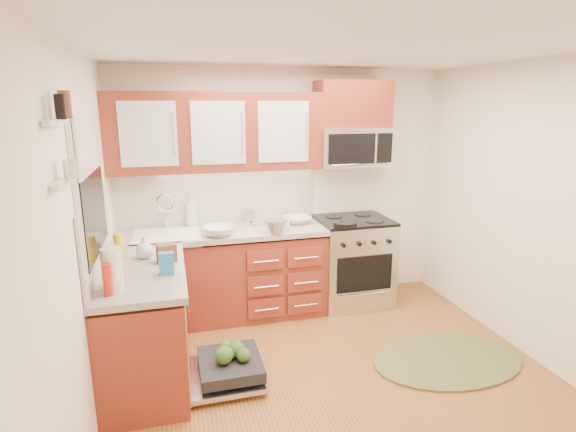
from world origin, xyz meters
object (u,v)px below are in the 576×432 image
object	(u,v)px
cup	(283,226)
paper_towel_roll	(112,269)
cutting_board	(266,223)
bowl_b	(218,231)
bowl_a	(297,220)
dishwasher	(225,370)
range	(352,261)
skillet	(345,224)
sink	(168,247)
microwave	(352,147)
stock_pot	(275,226)
upper_cabinets	(216,132)
rug	(448,359)

from	to	relation	value
cup	paper_towel_roll	bearing A→B (deg)	-143.40
cutting_board	bowl_b	distance (m)	0.60
bowl_a	dishwasher	bearing A→B (deg)	-127.69
range	skillet	bearing A→B (deg)	-128.93
sink	dishwasher	world-z (taller)	sink
range	cutting_board	size ratio (longest dim) A/B	3.38
sink	paper_towel_roll	xyz separation A→B (m)	(-0.35, -1.25, 0.27)
sink	skillet	bearing A→B (deg)	-7.91
microwave	bowl_a	size ratio (longest dim) A/B	2.67
paper_towel_roll	bowl_a	bearing A→B (deg)	38.62
bowl_b	cup	size ratio (longest dim) A/B	2.25
cutting_board	skillet	bearing A→B (deg)	-26.89
microwave	stock_pot	xyz separation A→B (m)	(-0.91, -0.33, -0.71)
cutting_board	stock_pot	bearing A→B (deg)	-86.04
upper_cabinets	microwave	distance (m)	1.42
dishwasher	paper_towel_roll	xyz separation A→B (m)	(-0.74, -0.13, 0.97)
cutting_board	bowl_b	world-z (taller)	bowl_b
microwave	stock_pot	distance (m)	1.20
upper_cabinets	paper_towel_roll	xyz separation A→B (m)	(-0.88, -1.40, -0.81)
sink	skillet	world-z (taller)	skillet
stock_pot	dishwasher	bearing A→B (deg)	-124.45
cutting_board	paper_towel_roll	xyz separation A→B (m)	(-1.35, -1.38, 0.13)
rug	cutting_board	bearing A→B (deg)	131.36
sink	bowl_a	world-z (taller)	bowl_a
sink	dishwasher	distance (m)	1.38
skillet	bowl_b	world-z (taller)	bowl_b
microwave	skillet	bearing A→B (deg)	-118.63
rug	stock_pot	size ratio (longest dim) A/B	6.26
bowl_b	dishwasher	bearing A→B (deg)	-95.10
paper_towel_roll	bowl_a	distance (m)	2.14
upper_cabinets	paper_towel_roll	world-z (taller)	upper_cabinets
paper_towel_roll	upper_cabinets	bearing A→B (deg)	58.08
cutting_board	bowl_a	size ratio (longest dim) A/B	0.99
rug	skillet	world-z (taller)	skillet
skillet	cutting_board	world-z (taller)	skillet
range	cutting_board	distance (m)	1.05
skillet	bowl_a	size ratio (longest dim) A/B	0.80
paper_towel_roll	bowl_a	xyz separation A→B (m)	(1.67, 1.34, -0.11)
stock_pot	range	bearing A→B (deg)	13.01
range	microwave	size ratio (longest dim) A/B	1.25
sink	cup	world-z (taller)	cup
microwave	bowl_b	xyz separation A→B (m)	(-1.46, -0.30, -0.73)
upper_cabinets	skillet	bearing A→B (deg)	-18.18
range	dishwasher	bearing A→B (deg)	-143.73
rug	bowl_b	world-z (taller)	bowl_b
dishwasher	sink	bearing A→B (deg)	109.20
dishwasher	cup	bearing A→B (deg)	53.07
upper_cabinets	range	bearing A→B (deg)	-5.89
dishwasher	rug	size ratio (longest dim) A/B	0.53
upper_cabinets	bowl_a	size ratio (longest dim) A/B	7.20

